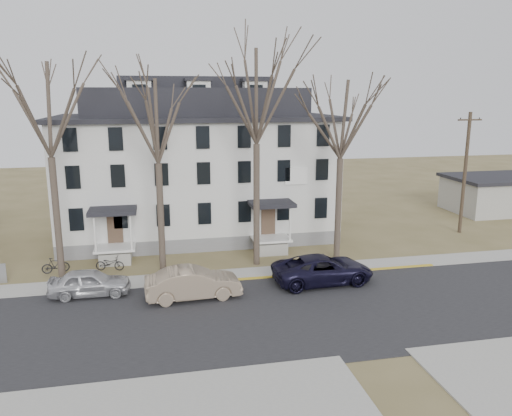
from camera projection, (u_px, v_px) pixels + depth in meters
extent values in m
plane|color=olive|center=(279.00, 335.00, 22.94)|extent=(120.00, 120.00, 0.00)
cube|color=#27272A|center=(269.00, 316.00, 24.85)|extent=(120.00, 10.00, 0.04)
cube|color=#A09F97|center=(247.00, 275.00, 30.58)|extent=(120.00, 2.00, 0.08)
cube|color=gold|center=(329.00, 274.00, 30.71)|extent=(14.00, 0.25, 0.06)
cube|color=slate|center=(199.00, 227.00, 39.62)|extent=(20.00, 10.00, 1.00)
cube|color=silver|center=(197.00, 171.00, 38.62)|extent=(20.00, 10.00, 8.00)
cube|color=black|center=(196.00, 117.00, 37.70)|extent=(20.80, 10.80, 0.30)
cube|color=black|center=(195.00, 102.00, 37.45)|extent=(16.00, 7.00, 2.00)
cube|color=black|center=(195.00, 83.00, 37.14)|extent=(11.00, 4.50, 0.80)
cube|color=white|center=(115.00, 248.00, 32.63)|extent=(2.60, 2.00, 0.16)
cube|color=white|center=(271.00, 238.00, 34.71)|extent=(2.60, 2.00, 0.16)
cube|color=white|center=(296.00, 176.00, 35.01)|extent=(1.60, 0.08, 1.20)
cube|color=#A09F97|center=(495.00, 196.00, 46.84)|extent=(8.00, 6.00, 3.00)
cube|color=black|center=(497.00, 178.00, 46.46)|extent=(8.50, 6.50, 0.30)
cylinder|color=#473B31|center=(57.00, 219.00, 29.31)|extent=(0.40, 0.40, 7.28)
cylinder|color=#473B31|center=(161.00, 218.00, 30.55)|extent=(0.40, 0.40, 6.76)
cylinder|color=#473B31|center=(257.00, 206.00, 31.63)|extent=(0.40, 0.40, 7.80)
cylinder|color=#473B31|center=(338.00, 210.00, 32.83)|extent=(0.40, 0.40, 6.76)
cylinder|color=#3D3023|center=(465.00, 174.00, 38.90)|extent=(0.28, 0.28, 9.50)
cube|color=#3D3023|center=(470.00, 120.00, 37.98)|extent=(2.00, 0.12, 0.12)
imported|color=silver|center=(90.00, 283.00, 27.19)|extent=(4.36, 1.81, 1.47)
imported|color=gray|center=(193.00, 284.00, 26.81)|extent=(5.21, 2.07, 1.69)
imported|color=black|center=(323.00, 270.00, 29.02)|extent=(6.00, 3.01, 1.63)
imported|color=black|center=(110.00, 264.00, 31.11)|extent=(1.84, 0.95, 0.92)
imported|color=black|center=(56.00, 266.00, 30.69)|extent=(1.68, 0.74, 0.97)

